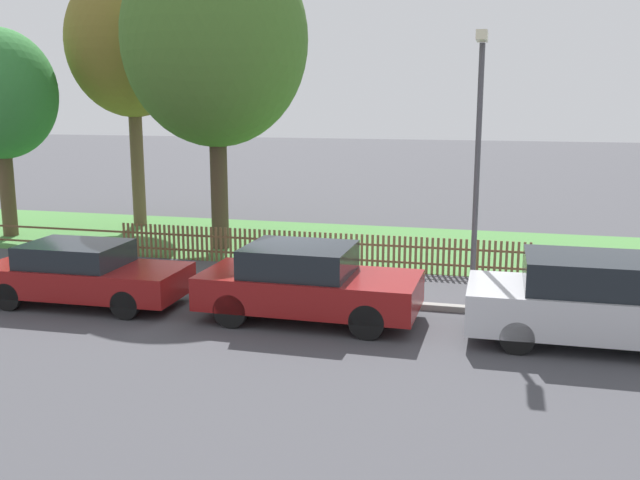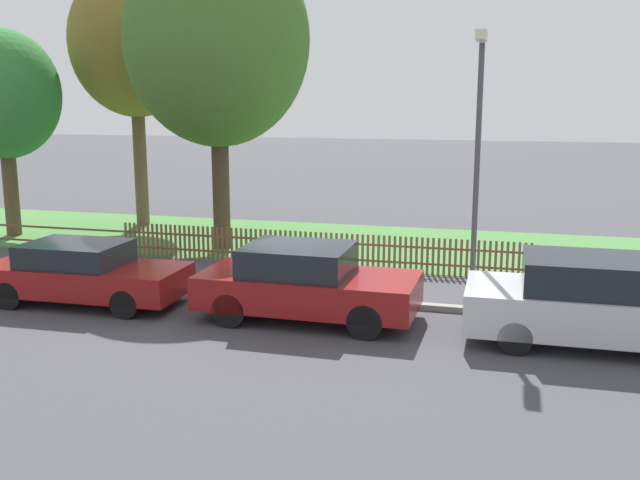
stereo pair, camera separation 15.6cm
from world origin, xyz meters
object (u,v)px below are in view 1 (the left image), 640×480
at_px(tree_behind_motorcycle, 131,43).
at_px(tree_mid_park, 215,40).
at_px(parked_car_navy_estate, 307,282).
at_px(street_lamp, 478,137).
at_px(parked_car_red_compact, 599,302).
at_px(covered_motorcycle, 312,256).
at_px(parked_car_black_saloon, 83,273).

height_order(tree_behind_motorcycle, tree_mid_park, tree_mid_park).
xyz_separation_m(parked_car_navy_estate, tree_behind_motorcycle, (-8.13, 8.54, 5.11)).
bearing_deg(street_lamp, parked_car_red_compact, -39.50).
bearing_deg(covered_motorcycle, parked_car_red_compact, -27.94).
bearing_deg(tree_mid_park, street_lamp, -29.53).
relative_size(covered_motorcycle, street_lamp, 0.37).
bearing_deg(tree_mid_park, parked_car_red_compact, -32.09).
bearing_deg(parked_car_red_compact, parked_car_black_saloon, 179.89).
bearing_deg(parked_car_navy_estate, parked_car_black_saloon, -177.74).
bearing_deg(street_lamp, covered_motorcycle, 163.93).
relative_size(parked_car_black_saloon, tree_mid_park, 0.48).
xyz_separation_m(parked_car_navy_estate, parked_car_red_compact, (5.14, -0.07, 0.02)).
xyz_separation_m(parked_car_red_compact, covered_motorcycle, (-5.79, 2.83, -0.15)).
distance_m(parked_car_black_saloon, parked_car_red_compact, 9.80).
distance_m(parked_car_black_saloon, covered_motorcycle, 4.95).
relative_size(tree_mid_park, street_lamp, 1.59).
distance_m(covered_motorcycle, tree_behind_motorcycle, 10.80).
bearing_deg(parked_car_black_saloon, parked_car_navy_estate, 0.48).
distance_m(covered_motorcycle, street_lamp, 4.68).
relative_size(parked_car_black_saloon, street_lamp, 0.77).
distance_m(parked_car_navy_estate, tree_mid_park, 8.60).
xyz_separation_m(parked_car_black_saloon, street_lamp, (7.63, 1.86, 2.75)).
relative_size(parked_car_black_saloon, parked_car_red_compact, 0.92).
height_order(parked_car_red_compact, tree_behind_motorcycle, tree_behind_motorcycle).
relative_size(parked_car_black_saloon, covered_motorcycle, 2.11).
distance_m(parked_car_navy_estate, covered_motorcycle, 2.84).
xyz_separation_m(parked_car_red_compact, street_lamp, (-2.18, 1.79, 2.64)).
height_order(parked_car_black_saloon, tree_mid_park, tree_mid_park).
distance_m(parked_car_red_compact, street_lamp, 3.87).
bearing_deg(parked_car_navy_estate, covered_motorcycle, 103.72).
xyz_separation_m(tree_mid_park, street_lamp, (7.08, -4.01, -2.24)).
height_order(parked_car_navy_estate, parked_car_red_compact, parked_car_red_compact).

